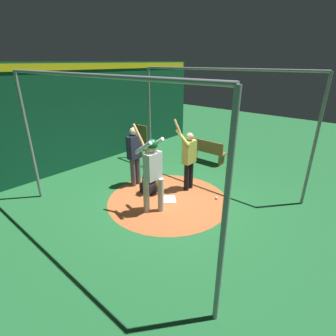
{
  "coord_description": "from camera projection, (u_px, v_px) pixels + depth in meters",
  "views": [
    {
      "loc": [
        4.08,
        -4.7,
        3.55
      ],
      "look_at": [
        0.0,
        0.0,
        0.95
      ],
      "focal_mm": 27.5,
      "sensor_mm": 36.0,
      "label": 1
    }
  ],
  "objects": [
    {
      "name": "ground_plane",
      "position": [
        168.0,
        200.0,
        7.11
      ],
      "size": [
        27.58,
        27.58,
        0.0
      ],
      "primitive_type": "plane",
      "color": "#216633"
    },
    {
      "name": "cage_frame",
      "position": [
        168.0,
        116.0,
        6.21
      ],
      "size": [
        5.77,
        4.5,
        3.37
      ],
      "color": "gray",
      "rests_on": "ground"
    },
    {
      "name": "visitor",
      "position": [
        189.0,
        157.0,
        7.34
      ],
      "size": [
        0.55,
        0.5,
        2.09
      ],
      "rotation": [
        0.0,
        0.0,
        0.01
      ],
      "color": "black",
      "rests_on": "ground"
    },
    {
      "name": "batter",
      "position": [
        152.0,
        169.0,
        6.14
      ],
      "size": [
        0.68,
        0.49,
        2.22
      ],
      "color": "#BCBCC0",
      "rests_on": "ground"
    },
    {
      "name": "back_wall",
      "position": [
        79.0,
        116.0,
        8.9
      ],
      "size": [
        0.22,
        11.58,
        3.53
      ],
      "color": "#0F472D",
      "rests_on": "ground"
    },
    {
      "name": "bench",
      "position": [
        207.0,
        151.0,
        9.65
      ],
      "size": [
        1.45,
        0.36,
        0.85
      ],
      "color": "olive",
      "rests_on": "ground"
    },
    {
      "name": "dirt_circle",
      "position": [
        168.0,
        200.0,
        7.11
      ],
      "size": [
        3.31,
        3.31,
        0.01
      ],
      "primitive_type": "cylinder",
      "color": "#B76033",
      "rests_on": "ground"
    },
    {
      "name": "catcher",
      "position": [
        150.0,
        181.0,
        7.37
      ],
      "size": [
        0.58,
        0.4,
        0.92
      ],
      "color": "black",
      "rests_on": "ground"
    },
    {
      "name": "home_plate",
      "position": [
        168.0,
        199.0,
        7.11
      ],
      "size": [
        0.59,
        0.59,
        0.01
      ],
      "primitive_type": "cube",
      "rotation": [
        0.0,
        0.0,
        0.79
      ],
      "color": "white",
      "rests_on": "dirt_circle"
    },
    {
      "name": "umpire",
      "position": [
        134.0,
        153.0,
        7.59
      ],
      "size": [
        0.23,
        0.49,
        1.8
      ],
      "color": "#4C4C51",
      "rests_on": "ground"
    },
    {
      "name": "bat_rack",
      "position": [
        141.0,
        138.0,
        11.07
      ],
      "size": [
        0.82,
        0.18,
        1.05
      ],
      "color": "olive",
      "rests_on": "ground"
    },
    {
      "name": "baseball_1",
      "position": [
        216.0,
        198.0,
        7.12
      ],
      "size": [
        0.07,
        0.07,
        0.07
      ],
      "primitive_type": "sphere",
      "color": "white",
      "rests_on": "dirt_circle"
    },
    {
      "name": "baseball_0",
      "position": [
        160.0,
        184.0,
        7.93
      ],
      "size": [
        0.07,
        0.07,
        0.07
      ],
      "primitive_type": "sphere",
      "color": "white",
      "rests_on": "dirt_circle"
    }
  ]
}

